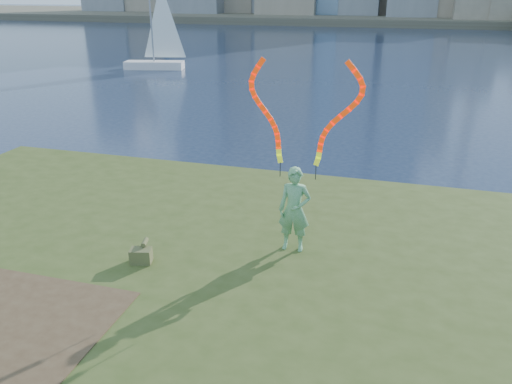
% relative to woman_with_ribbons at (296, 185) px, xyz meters
% --- Properties ---
extents(ground, '(320.00, 320.00, 0.00)m').
position_rel_woman_with_ribbons_xyz_m(ground, '(-1.65, -0.68, -2.19)').
color(ground, '#1A2741').
rests_on(ground, ground).
extents(grassy_knoll, '(20.00, 18.00, 0.80)m').
position_rel_woman_with_ribbons_xyz_m(grassy_knoll, '(-1.65, -2.97, -1.86)').
color(grassy_knoll, '#39481A').
rests_on(grassy_knoll, ground).
extents(dirt_patch, '(3.20, 3.00, 0.02)m').
position_rel_woman_with_ribbons_xyz_m(dirt_patch, '(-3.85, -3.88, -1.38)').
color(dirt_patch, '#47331E').
rests_on(dirt_patch, grassy_knoll).
extents(far_shore, '(320.00, 40.00, 1.20)m').
position_rel_woman_with_ribbons_xyz_m(far_shore, '(-1.65, 94.32, -1.59)').
color(far_shore, '#4F4A3A').
rests_on(far_shore, ground).
extents(woman_with_ribbons, '(2.10, 0.45, 4.13)m').
position_rel_woman_with_ribbons_xyz_m(woman_with_ribbons, '(0.00, 0.00, 0.00)').
color(woman_with_ribbons, '#11791E').
rests_on(woman_with_ribbons, grassy_knoll).
extents(canvas_bag, '(0.46, 0.52, 0.39)m').
position_rel_woman_with_ribbons_xyz_m(canvas_bag, '(-2.75, -1.38, -1.23)').
color(canvas_bag, '#434C28').
rests_on(canvas_bag, grassy_knoll).
extents(sailboat, '(4.76, 2.36, 7.15)m').
position_rel_woman_with_ribbons_xyz_m(sailboat, '(-16.26, 26.43, -0.97)').
color(sailboat, white).
rests_on(sailboat, ground).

